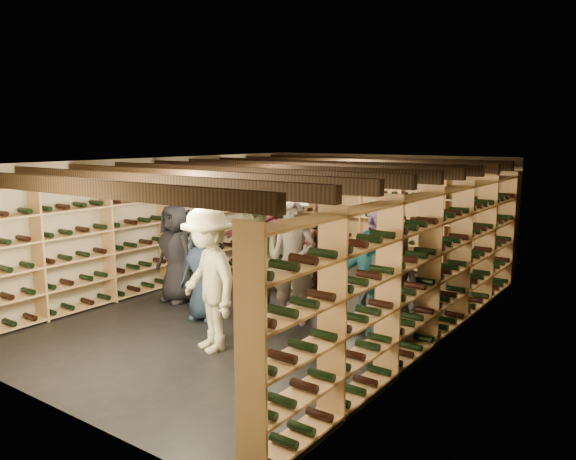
# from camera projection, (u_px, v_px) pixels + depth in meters

# --- Properties ---
(ground) EXTENTS (8.00, 8.00, 0.00)m
(ground) POSITION_uv_depth(u_px,v_px,m) (275.00, 310.00, 9.12)
(ground) COLOR black
(ground) RESTS_ON ground
(walls) EXTENTS (5.52, 8.02, 2.40)m
(walls) POSITION_uv_depth(u_px,v_px,m) (275.00, 237.00, 8.92)
(walls) COLOR #B3A88B
(walls) RESTS_ON ground
(ceiling) EXTENTS (5.50, 8.00, 0.01)m
(ceiling) POSITION_uv_depth(u_px,v_px,m) (275.00, 161.00, 8.72)
(ceiling) COLOR beige
(ceiling) RESTS_ON walls
(ceiling_joists) EXTENTS (5.40, 7.12, 0.18)m
(ceiling_joists) POSITION_uv_depth(u_px,v_px,m) (275.00, 170.00, 8.75)
(ceiling_joists) COLOR black
(ceiling_joists) RESTS_ON ground
(wine_rack_left) EXTENTS (0.32, 7.50, 2.15)m
(wine_rack_left) POSITION_uv_depth(u_px,v_px,m) (164.00, 230.00, 10.42)
(wine_rack_left) COLOR tan
(wine_rack_left) RESTS_ON ground
(wine_rack_right) EXTENTS (0.32, 7.50, 2.15)m
(wine_rack_right) POSITION_uv_depth(u_px,v_px,m) (429.00, 266.00, 7.47)
(wine_rack_right) COLOR tan
(wine_rack_right) RESTS_ON ground
(wine_rack_back) EXTENTS (4.70, 0.30, 2.15)m
(wine_rack_back) POSITION_uv_depth(u_px,v_px,m) (382.00, 217.00, 12.01)
(wine_rack_back) COLOR tan
(wine_rack_back) RESTS_ON ground
(crate_stack_left) EXTENTS (0.57, 0.45, 0.85)m
(crate_stack_left) POSITION_uv_depth(u_px,v_px,m) (291.00, 265.00, 10.44)
(crate_stack_left) COLOR tan
(crate_stack_left) RESTS_ON ground
(crate_stack_right) EXTENTS (0.56, 0.44, 0.68)m
(crate_stack_right) POSITION_uv_depth(u_px,v_px,m) (388.00, 272.00, 10.26)
(crate_stack_right) COLOR tan
(crate_stack_right) RESTS_ON ground
(crate_loose) EXTENTS (0.59, 0.50, 0.17)m
(crate_loose) POSITION_uv_depth(u_px,v_px,m) (432.00, 283.00, 10.42)
(crate_loose) COLOR tan
(crate_loose) RESTS_ON ground
(person_0) EXTENTS (0.88, 0.63, 1.67)m
(person_0) POSITION_uv_depth(u_px,v_px,m) (175.00, 254.00, 9.45)
(person_0) COLOR black
(person_0) RESTS_ON ground
(person_1) EXTENTS (0.64, 0.47, 1.63)m
(person_1) POSITION_uv_depth(u_px,v_px,m) (212.00, 260.00, 9.06)
(person_1) COLOR black
(person_1) RESTS_ON ground
(person_2) EXTENTS (0.98, 0.81, 1.82)m
(person_2) POSITION_uv_depth(u_px,v_px,m) (256.00, 259.00, 8.71)
(person_2) COLOR #606540
(person_2) RESTS_ON ground
(person_3) EXTENTS (1.40, 1.11, 1.90)m
(person_3) POSITION_uv_depth(u_px,v_px,m) (208.00, 280.00, 7.27)
(person_3) COLOR beige
(person_3) RESTS_ON ground
(person_4) EXTENTS (0.88, 0.38, 1.49)m
(person_4) POSITION_uv_depth(u_px,v_px,m) (367.00, 281.00, 7.97)
(person_4) COLOR #226B79
(person_4) RESTS_ON ground
(person_5) EXTENTS (1.83, 0.84, 1.91)m
(person_5) POSITION_uv_depth(u_px,v_px,m) (268.00, 241.00, 9.93)
(person_5) COLOR brown
(person_5) RESTS_ON ground
(person_6) EXTENTS (0.83, 0.62, 1.55)m
(person_6) POSITION_uv_depth(u_px,v_px,m) (204.00, 270.00, 8.53)
(person_6) COLOR #1A2A3F
(person_6) RESTS_ON ground
(person_7) EXTENTS (0.79, 0.67, 1.85)m
(person_7) POSITION_uv_depth(u_px,v_px,m) (293.00, 263.00, 8.33)
(person_7) COLOR gray
(person_7) RESTS_ON ground
(person_8) EXTENTS (1.13, 1.03, 1.89)m
(person_8) POSITION_uv_depth(u_px,v_px,m) (329.00, 260.00, 8.44)
(person_8) COLOR #44231B
(person_8) RESTS_ON ground
(person_9) EXTENTS (1.33, 1.08, 1.79)m
(person_9) POSITION_uv_depth(u_px,v_px,m) (291.00, 241.00, 10.30)
(person_9) COLOR #B3ACA4
(person_9) RESTS_ON ground
(person_10) EXTENTS (1.18, 0.78, 1.86)m
(person_10) POSITION_uv_depth(u_px,v_px,m) (290.00, 255.00, 8.87)
(person_10) COLOR #2D543E
(person_10) RESTS_ON ground
(person_11) EXTENTS (1.74, 1.16, 1.80)m
(person_11) POSITION_uv_depth(u_px,v_px,m) (381.00, 258.00, 8.82)
(person_11) COLOR slate
(person_11) RESTS_ON ground
(person_12) EXTENTS (0.85, 0.58, 1.69)m
(person_12) POSITION_uv_depth(u_px,v_px,m) (392.00, 284.00, 7.48)
(person_12) COLOR #2D2D31
(person_12) RESTS_ON ground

